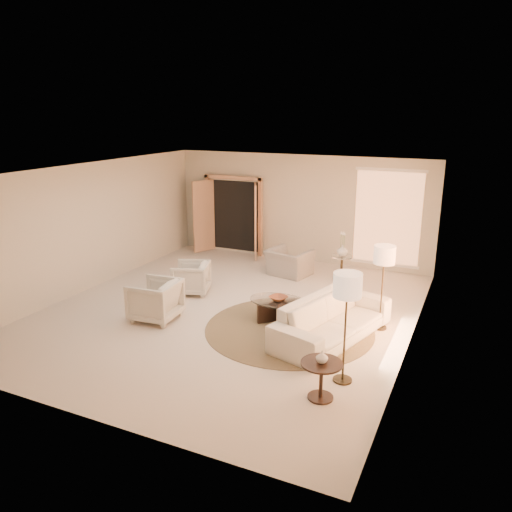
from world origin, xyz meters
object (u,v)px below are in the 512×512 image
at_px(armchair_right, 155,298).
at_px(side_table, 342,265).
at_px(sofa, 333,319).
at_px(end_table, 321,374).
at_px(end_vase, 322,357).
at_px(side_vase, 342,250).
at_px(coffee_table, 278,308).
at_px(bowl, 278,298).
at_px(armchair_left, 191,276).
at_px(floor_lamp_near, 384,259).
at_px(floor_lamp_far, 347,290).
at_px(accent_chair, 289,258).

height_order(armchair_right, side_table, armchair_right).
distance_m(sofa, end_table, 1.98).
xyz_separation_m(end_vase, side_vase, (-1.12, 5.12, 0.08)).
relative_size(coffee_table, bowl, 3.92).
relative_size(sofa, end_table, 4.31).
relative_size(armchair_left, side_table, 1.30).
xyz_separation_m(coffee_table, floor_lamp_near, (1.83, 0.47, 1.08)).
height_order(armchair_left, end_table, armchair_left).
bearing_deg(floor_lamp_far, end_vase, -104.88).
bearing_deg(coffee_table, sofa, -14.82).
xyz_separation_m(sofa, side_table, (-0.71, 3.19, -0.01)).
bearing_deg(floor_lamp_near, armchair_right, -160.92).
xyz_separation_m(armchair_right, end_table, (3.74, -1.32, -0.05)).
bearing_deg(bowl, accent_chair, 106.99).
bearing_deg(armchair_right, floor_lamp_near, 104.48).
height_order(armchair_right, side_vase, armchair_right).
bearing_deg(bowl, end_table, -55.14).
relative_size(coffee_table, side_vase, 4.78).
height_order(armchair_right, floor_lamp_near, floor_lamp_near).
relative_size(side_table, bowl, 1.77).
relative_size(coffee_table, floor_lamp_near, 0.82).
bearing_deg(end_vase, floor_lamp_far, 75.12).
height_order(end_table, end_vase, end_vase).
bearing_deg(side_table, floor_lamp_far, -74.30).
relative_size(end_vase, side_vase, 0.65).
height_order(coffee_table, end_table, end_table).
height_order(floor_lamp_far, side_vase, floor_lamp_far).
height_order(accent_chair, bowl, accent_chair).
distance_m(floor_lamp_far, end_vase, 1.01).
distance_m(coffee_table, end_vase, 2.76).
bearing_deg(sofa, floor_lamp_far, -141.00).
relative_size(sofa, end_vase, 14.40).
xyz_separation_m(side_table, bowl, (-0.44, -2.89, 0.10)).
height_order(armchair_right, accent_chair, armchair_right).
height_order(end_table, floor_lamp_far, floor_lamp_far).
distance_m(sofa, coffee_table, 1.20).
height_order(sofa, end_table, sofa).
xyz_separation_m(armchair_left, accent_chair, (1.50, 2.07, 0.05)).
height_order(armchair_left, floor_lamp_far, floor_lamp_far).
height_order(end_table, bowl, end_table).
relative_size(floor_lamp_far, side_vase, 6.23).
xyz_separation_m(armchair_left, coffee_table, (2.32, -0.60, -0.12)).
height_order(side_table, floor_lamp_near, floor_lamp_near).
xyz_separation_m(armchair_left, end_table, (3.88, -2.84, -0.00)).
relative_size(armchair_right, bowl, 2.60).
bearing_deg(side_vase, end_table, -77.67).
bearing_deg(floor_lamp_far, sofa, 112.62).
relative_size(coffee_table, side_table, 2.21).
height_order(accent_chair, floor_lamp_near, floor_lamp_near).
bearing_deg(side_table, floor_lamp_near, -60.00).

